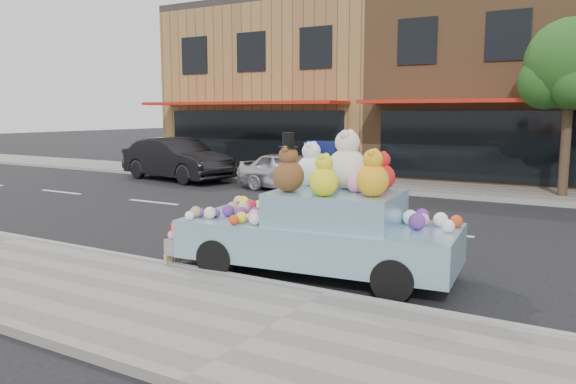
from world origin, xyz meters
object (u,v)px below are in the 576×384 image
Objects in this scene: car_dark at (177,159)px; art_car at (321,224)px; car_silver at (291,171)px; street_tree at (572,72)px.

car_dark is 13.25m from art_car.
car_silver is at bearing 116.73° from art_car.
car_dark is 1.05× the size of art_car.
car_dark is (-5.17, 0.32, 0.16)m from car_silver.
car_silver is 0.77× the size of car_dark.
car_silver is at bearing -162.00° from street_tree.
art_car is at bearing -104.13° from street_tree.
street_tree is at bearing -69.26° from car_dark.
street_tree is 1.12× the size of art_car.
art_car reaches higher than car_silver.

